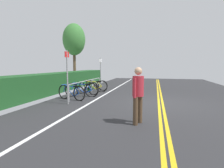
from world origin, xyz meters
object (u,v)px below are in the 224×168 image
(bicycle_1, at_px, (82,90))
(sign_post_near, at_px, (67,72))
(bicycle_3, at_px, (93,86))
(bike_rack, at_px, (87,84))
(pedestrian, at_px, (138,92))
(tree_mid, at_px, (74,40))
(bicycle_2, at_px, (87,88))
(bicycle_0, at_px, (71,92))
(bicycle_4, at_px, (96,85))
(sign_post_far, at_px, (101,70))

(bicycle_1, bearing_deg, sign_post_near, -175.14)
(bicycle_1, relative_size, bicycle_3, 1.06)
(bike_rack, distance_m, pedestrian, 5.97)
(bike_rack, relative_size, tree_mid, 0.86)
(pedestrian, bearing_deg, bicycle_1, 39.97)
(bicycle_2, xyz_separation_m, pedestrian, (-4.89, -3.41, 0.57))
(bicycle_2, bearing_deg, bike_rack, -54.06)
(bicycle_0, bearing_deg, bicycle_2, -3.62)
(pedestrian, relative_size, sign_post_near, 0.70)
(bicycle_0, relative_size, bicycle_2, 1.03)
(tree_mid, bearing_deg, bicycle_1, -153.09)
(bicycle_0, relative_size, bicycle_4, 1.01)
(tree_mid, bearing_deg, sign_post_far, -131.64)
(bicycle_3, bearing_deg, bicycle_1, 178.84)
(bicycle_1, bearing_deg, bike_rack, 1.62)
(bicycle_0, distance_m, sign_post_far, 5.28)
(bicycle_2, bearing_deg, bicycle_4, 0.04)
(bicycle_3, height_order, sign_post_near, sign_post_near)
(bicycle_0, xyz_separation_m, bicycle_4, (3.64, -0.11, -0.02))
(bicycle_0, bearing_deg, bicycle_4, -1.78)
(sign_post_far, bearing_deg, bike_rack, -176.72)
(bicycle_3, xyz_separation_m, tree_mid, (5.62, 3.80, 3.71))
(sign_post_near, xyz_separation_m, sign_post_far, (6.22, 0.38, -0.05))
(bicycle_1, distance_m, sign_post_near, 2.22)
(bicycle_0, relative_size, pedestrian, 1.04)
(bicycle_2, distance_m, tree_mid, 8.37)
(bicycle_2, height_order, sign_post_far, sign_post_far)
(bike_rack, distance_m, bicycle_2, 0.25)
(bicycle_4, bearing_deg, sign_post_near, -177.30)
(bicycle_3, bearing_deg, tree_mid, 34.04)
(bike_rack, relative_size, sign_post_far, 2.16)
(pedestrian, height_order, tree_mid, tree_mid)
(bicycle_4, bearing_deg, bicycle_3, -174.45)
(bicycle_1, xyz_separation_m, sign_post_far, (4.26, 0.22, 0.97))
(bicycle_3, distance_m, pedestrian, 6.70)
(bike_rack, distance_m, bicycle_1, 0.94)
(bike_rack, xyz_separation_m, bicycle_3, (0.88, -0.06, -0.25))
(tree_mid, bearing_deg, bicycle_3, -145.96)
(sign_post_far, bearing_deg, bicycle_3, -174.13)
(sign_post_near, bearing_deg, sign_post_far, 3.54)
(bicycle_1, xyz_separation_m, bicycle_4, (2.71, 0.05, -0.03))
(bicycle_2, relative_size, bicycle_4, 0.98)
(bicycle_1, height_order, bicycle_3, bicycle_1)
(bicycle_4, bearing_deg, tree_mid, 38.29)
(bike_rack, xyz_separation_m, bicycle_1, (-0.90, -0.03, -0.24))
(bicycle_4, height_order, sign_post_near, sign_post_near)
(sign_post_far, bearing_deg, tree_mid, 48.36)
(bicycle_2, height_order, sign_post_near, sign_post_near)
(bike_rack, xyz_separation_m, sign_post_near, (-2.87, -0.19, 0.78))
(bicycle_2, height_order, bicycle_3, bicycle_2)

